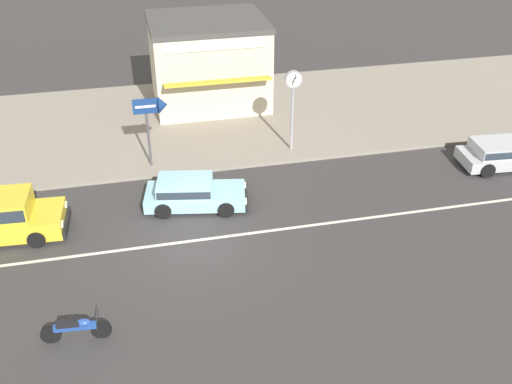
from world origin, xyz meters
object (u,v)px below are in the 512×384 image
object	(u,v)px
hatchback_silver_2	(503,153)
street_clock	(293,91)
hatchback_pale_blue_1	(192,192)
motorcycle_0	(76,328)
shopfront_far_kios	(208,61)
arrow_signboard	(158,109)

from	to	relation	value
hatchback_silver_2	street_clock	size ratio (longest dim) A/B	1.11
hatchback_pale_blue_1	hatchback_silver_2	world-z (taller)	same
hatchback_pale_blue_1	motorcycle_0	bearing A→B (deg)	-123.12
shopfront_far_kios	arrow_signboard	bearing A→B (deg)	-115.38
motorcycle_0	arrow_signboard	size ratio (longest dim) A/B	0.64
motorcycle_0	shopfront_far_kios	xyz separation A→B (m)	(6.09, 15.37, 1.81)
motorcycle_0	shopfront_far_kios	size ratio (longest dim) A/B	0.35
hatchback_pale_blue_1	street_clock	bearing A→B (deg)	35.34
hatchback_silver_2	shopfront_far_kios	distance (m)	14.17
hatchback_pale_blue_1	shopfront_far_kios	xyz separation A→B (m)	(2.13, 9.29, 1.65)
hatchback_pale_blue_1	arrow_signboard	size ratio (longest dim) A/B	1.34
street_clock	arrow_signboard	world-z (taller)	street_clock
hatchback_silver_2	street_clock	bearing A→B (deg)	159.15
motorcycle_0	street_clock	distance (m)	13.05
motorcycle_0	arrow_signboard	bearing A→B (deg)	70.98
arrow_signboard	street_clock	bearing A→B (deg)	1.95
arrow_signboard	shopfront_far_kios	distance (m)	6.79
hatchback_silver_2	arrow_signboard	bearing A→B (deg)	167.93
hatchback_pale_blue_1	hatchback_silver_2	xyz separation A→B (m)	(12.90, 0.24, 0.00)
hatchback_silver_2	motorcycle_0	world-z (taller)	hatchback_silver_2
motorcycle_0	arrow_signboard	distance (m)	10.02
hatchback_pale_blue_1	arrow_signboard	xyz separation A→B (m)	(-0.78, 3.16, 2.04)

